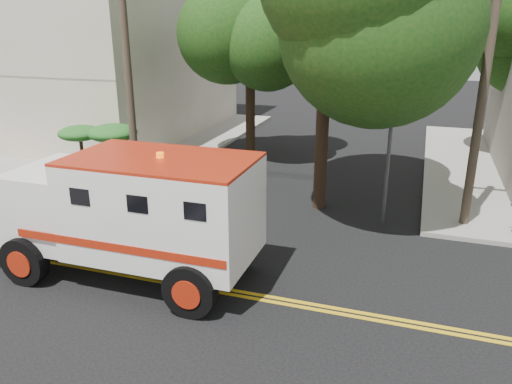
% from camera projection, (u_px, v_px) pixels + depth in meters
% --- Properties ---
extents(ground, '(100.00, 100.00, 0.00)m').
position_uv_depth(ground, '(206.00, 288.00, 12.47)').
color(ground, black).
rests_on(ground, ground).
extents(sidewalk_nw, '(17.00, 17.00, 0.15)m').
position_uv_depth(sidewalk_nw, '(86.00, 135.00, 28.59)').
color(sidewalk_nw, gray).
rests_on(sidewalk_nw, ground).
extents(building_left, '(16.00, 14.00, 10.00)m').
position_uv_depth(building_left, '(64.00, 41.00, 28.87)').
color(building_left, '#B4B094').
rests_on(building_left, sidewalk_nw).
extents(utility_pole_left, '(0.28, 0.28, 9.00)m').
position_uv_depth(utility_pole_left, '(128.00, 74.00, 18.05)').
color(utility_pole_left, '#382D23').
rests_on(utility_pole_left, ground).
extents(utility_pole_right, '(0.28, 0.28, 9.00)m').
position_uv_depth(utility_pole_right, '(484.00, 86.00, 14.65)').
color(utility_pole_right, '#382D23').
rests_on(utility_pole_right, ground).
extents(tree_left, '(4.48, 4.20, 7.70)m').
position_uv_depth(tree_left, '(255.00, 34.00, 21.95)').
color(tree_left, black).
rests_on(tree_left, ground).
extents(traffic_signal, '(0.15, 0.18, 3.60)m').
position_uv_depth(traffic_signal, '(388.00, 159.00, 15.61)').
color(traffic_signal, '#3F3F42').
rests_on(traffic_signal, ground).
extents(accessibility_sign, '(0.45, 0.10, 2.02)m').
position_uv_depth(accessibility_sign, '(124.00, 155.00, 19.41)').
color(accessibility_sign, '#3F3F42').
rests_on(accessibility_sign, ground).
extents(palm_planter, '(3.52, 2.63, 2.36)m').
position_uv_depth(palm_planter, '(103.00, 143.00, 20.10)').
color(palm_planter, '#1E3314').
rests_on(palm_planter, sidewalk_nw).
extents(armored_truck, '(7.19, 2.93, 3.27)m').
position_uv_depth(armored_truck, '(131.00, 209.00, 12.53)').
color(armored_truck, white).
rests_on(armored_truck, ground).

